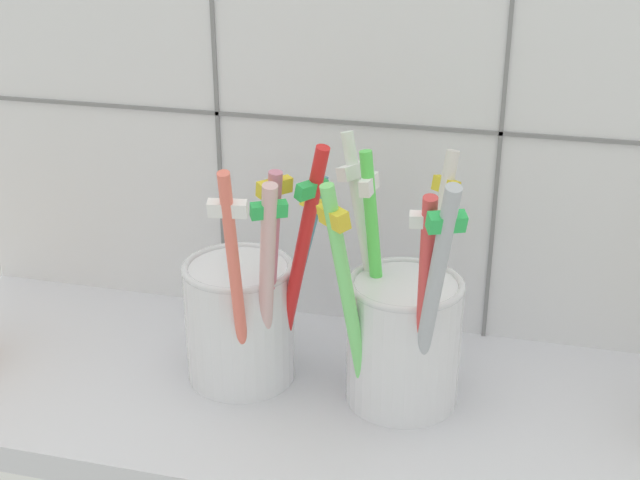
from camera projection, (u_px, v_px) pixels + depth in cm
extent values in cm
cube|color=silver|center=(317.00, 404.00, 61.61)|extent=(64.00, 22.00, 2.00)
cube|color=white|center=(358.00, 65.00, 63.59)|extent=(64.00, 2.00, 45.00)
cube|color=gray|center=(215.00, 60.00, 65.03)|extent=(0.30, 0.20, 45.00)
cube|color=gray|center=(506.00, 76.00, 60.19)|extent=(0.30, 0.20, 45.00)
cube|color=gray|center=(354.00, 123.00, 64.26)|extent=(64.00, 0.20, 0.30)
cylinder|color=white|center=(240.00, 322.00, 61.59)|extent=(7.67, 7.67, 8.60)
torus|color=silver|center=(238.00, 267.00, 59.86)|extent=(7.79, 7.79, 0.50)
cylinder|color=#F87260|center=(237.00, 291.00, 55.36)|extent=(1.71, 5.81, 17.75)
cube|color=white|center=(228.00, 208.00, 51.26)|extent=(2.45, 1.30, 1.13)
cylinder|color=red|center=(296.00, 272.00, 57.38)|extent=(5.30, 3.85, 18.22)
cube|color=green|center=(312.00, 189.00, 53.79)|extent=(1.91, 2.30, 1.13)
cylinder|color=#4F96B5|center=(297.00, 275.00, 61.59)|extent=(4.05, 4.54, 14.16)
cube|color=yellow|center=(315.00, 203.00, 60.34)|extent=(2.46, 2.30, 1.13)
cylinder|color=beige|center=(266.00, 292.00, 56.85)|extent=(3.24, 4.59, 16.29)
cube|color=green|center=(269.00, 210.00, 53.07)|extent=(2.38, 1.89, 1.08)
cylinder|color=#D17B95|center=(269.00, 285.00, 57.59)|extent=(2.87, 2.58, 16.37)
cube|color=yellow|center=(274.00, 187.00, 54.09)|extent=(2.07, 2.30, 1.04)
cylinder|color=white|center=(403.00, 342.00, 58.92)|extent=(7.68, 7.68, 8.76)
torus|color=silver|center=(406.00, 284.00, 57.16)|extent=(7.79, 7.79, 0.50)
cylinder|color=#59EA56|center=(376.00, 274.00, 58.23)|extent=(2.73, 1.10, 17.06)
cube|color=white|center=(369.00, 185.00, 55.90)|extent=(1.03, 2.32, 1.10)
cylinder|color=white|center=(369.00, 263.00, 59.06)|extent=(4.93, 3.35, 17.76)
cube|color=white|center=(354.00, 171.00, 57.50)|extent=(2.17, 2.69, 1.12)
cylinder|color=silver|center=(430.00, 271.00, 59.23)|extent=(3.19, 3.86, 16.63)
cube|color=yellow|center=(446.00, 186.00, 57.49)|extent=(2.04, 1.80, 1.10)
cylinder|color=#7CEA7A|center=(349.00, 303.00, 54.90)|extent=(3.56, 3.77, 16.68)
cube|color=yellow|center=(334.00, 217.00, 51.82)|extent=(2.38, 2.31, 1.29)
cylinder|color=#AFB5BD|center=(430.00, 309.00, 52.91)|extent=(3.66, 6.61, 18.10)
cube|color=green|center=(447.00, 222.00, 48.42)|extent=(2.42, 1.90, 1.26)
cylinder|color=#DF4444|center=(424.00, 313.00, 53.68)|extent=(1.46, 4.55, 16.76)
cube|color=white|center=(429.00, 220.00, 49.66)|extent=(2.35, 1.14, 0.98)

